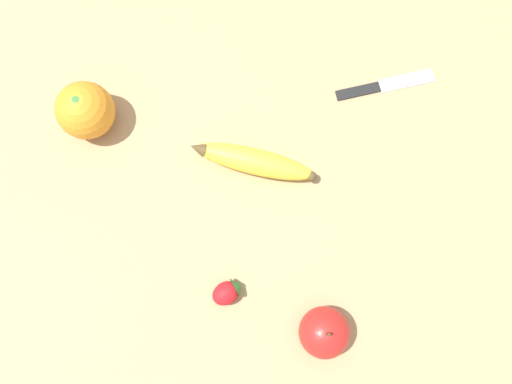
{
  "coord_description": "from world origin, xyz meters",
  "views": [
    {
      "loc": [
        -0.18,
        -0.11,
        0.74
      ],
      "look_at": [
        -0.04,
        -0.05,
        0.03
      ],
      "focal_mm": 35.0,
      "sensor_mm": 36.0,
      "label": 1
    }
  ],
  "objects_px": {
    "banana": "(253,162)",
    "apple": "(324,332)",
    "strawberry": "(228,292)",
    "paring_knife": "(382,86)",
    "orange": "(85,110)"
  },
  "relations": [
    {
      "from": "banana",
      "to": "apple",
      "type": "bearing_deg",
      "value": 125.72
    },
    {
      "from": "apple",
      "to": "banana",
      "type": "bearing_deg",
      "value": 44.94
    },
    {
      "from": "strawberry",
      "to": "paring_knife",
      "type": "xyz_separation_m",
      "value": [
        0.39,
        -0.1,
        -0.01
      ]
    },
    {
      "from": "orange",
      "to": "strawberry",
      "type": "relative_size",
      "value": 1.59
    },
    {
      "from": "orange",
      "to": "paring_knife",
      "type": "xyz_separation_m",
      "value": [
        0.23,
        -0.4,
        -0.04
      ]
    },
    {
      "from": "banana",
      "to": "orange",
      "type": "xyz_separation_m",
      "value": [
        -0.03,
        0.26,
        0.02
      ]
    },
    {
      "from": "banana",
      "to": "strawberry",
      "type": "distance_m",
      "value": 0.19
    },
    {
      "from": "strawberry",
      "to": "apple",
      "type": "xyz_separation_m",
      "value": [
        0.0,
        -0.14,
        0.02
      ]
    },
    {
      "from": "banana",
      "to": "orange",
      "type": "relative_size",
      "value": 2.28
    },
    {
      "from": "orange",
      "to": "apple",
      "type": "height_order",
      "value": "orange"
    },
    {
      "from": "orange",
      "to": "banana",
      "type": "bearing_deg",
      "value": -83.41
    },
    {
      "from": "banana",
      "to": "strawberry",
      "type": "height_order",
      "value": "banana"
    },
    {
      "from": "orange",
      "to": "paring_knife",
      "type": "bearing_deg",
      "value": -59.81
    },
    {
      "from": "banana",
      "to": "strawberry",
      "type": "xyz_separation_m",
      "value": [
        -0.19,
        -0.04,
        -0.0
      ]
    },
    {
      "from": "paring_knife",
      "to": "apple",
      "type": "bearing_deg",
      "value": -28.85
    }
  ]
}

